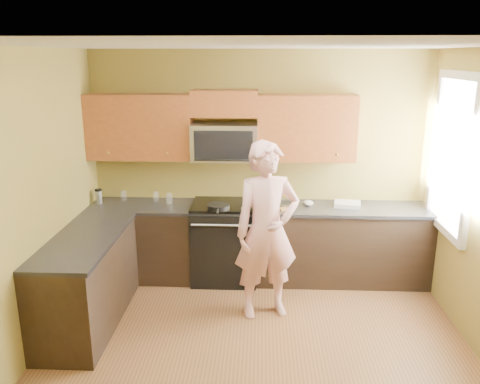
# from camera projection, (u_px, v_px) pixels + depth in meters

# --- Properties ---
(floor) EXTENTS (4.00, 4.00, 0.00)m
(floor) POSITION_uv_depth(u_px,v_px,m) (256.00, 361.00, 4.36)
(floor) COLOR brown
(floor) RESTS_ON ground
(ceiling) EXTENTS (4.00, 4.00, 0.00)m
(ceiling) POSITION_uv_depth(u_px,v_px,m) (259.00, 46.00, 3.62)
(ceiling) COLOR white
(ceiling) RESTS_ON ground
(wall_back) EXTENTS (4.00, 0.00, 4.00)m
(wall_back) POSITION_uv_depth(u_px,v_px,m) (259.00, 165.00, 5.91)
(wall_back) COLOR olive
(wall_back) RESTS_ON ground
(wall_front) EXTENTS (4.00, 0.00, 4.00)m
(wall_front) POSITION_uv_depth(u_px,v_px,m) (253.00, 370.00, 2.07)
(wall_front) COLOR olive
(wall_front) RESTS_ON ground
(wall_left) EXTENTS (0.00, 4.00, 4.00)m
(wall_left) POSITION_uv_depth(u_px,v_px,m) (18.00, 214.00, 4.07)
(wall_left) COLOR olive
(wall_left) RESTS_ON ground
(cabinet_back_run) EXTENTS (4.00, 0.60, 0.88)m
(cabinet_back_run) POSITION_uv_depth(u_px,v_px,m) (258.00, 244.00, 5.87)
(cabinet_back_run) COLOR black
(cabinet_back_run) RESTS_ON floor
(cabinet_left_run) EXTENTS (0.60, 1.60, 0.88)m
(cabinet_left_run) POSITION_uv_depth(u_px,v_px,m) (87.00, 282.00, 4.88)
(cabinet_left_run) COLOR black
(cabinet_left_run) RESTS_ON floor
(countertop_back) EXTENTS (4.00, 0.62, 0.04)m
(countertop_back) POSITION_uv_depth(u_px,v_px,m) (258.00, 208.00, 5.74)
(countertop_back) COLOR black
(countertop_back) RESTS_ON cabinet_back_run
(countertop_left) EXTENTS (0.62, 1.60, 0.04)m
(countertop_left) POSITION_uv_depth(u_px,v_px,m) (84.00, 239.00, 4.76)
(countertop_left) COLOR black
(countertop_left) RESTS_ON cabinet_left_run
(stove) EXTENTS (0.76, 0.65, 0.95)m
(stove) POSITION_uv_depth(u_px,v_px,m) (225.00, 241.00, 5.85)
(stove) COLOR black
(stove) RESTS_ON floor
(microwave) EXTENTS (0.76, 0.40, 0.42)m
(microwave) POSITION_uv_depth(u_px,v_px,m) (225.00, 160.00, 5.71)
(microwave) COLOR silver
(microwave) RESTS_ON wall_back
(upper_cab_left) EXTENTS (1.22, 0.33, 0.75)m
(upper_cab_left) POSITION_uv_depth(u_px,v_px,m) (142.00, 158.00, 5.78)
(upper_cab_left) COLOR brown
(upper_cab_left) RESTS_ON wall_back
(upper_cab_right) EXTENTS (1.12, 0.33, 0.75)m
(upper_cab_right) POSITION_uv_depth(u_px,v_px,m) (305.00, 160.00, 5.70)
(upper_cab_right) COLOR brown
(upper_cab_right) RESTS_ON wall_back
(upper_cab_over_mw) EXTENTS (0.76, 0.33, 0.30)m
(upper_cab_over_mw) POSITION_uv_depth(u_px,v_px,m) (225.00, 103.00, 5.57)
(upper_cab_over_mw) COLOR brown
(upper_cab_over_mw) RESTS_ON wall_back
(window) EXTENTS (0.06, 1.06, 1.66)m
(window) POSITION_uv_depth(u_px,v_px,m) (453.00, 155.00, 4.98)
(window) COLOR white
(window) RESTS_ON wall_right
(woman) EXTENTS (0.77, 0.61, 1.84)m
(woman) POSITION_uv_depth(u_px,v_px,m) (267.00, 231.00, 4.93)
(woman) COLOR pink
(woman) RESTS_ON floor
(frying_pan) EXTENTS (0.27, 0.45, 0.06)m
(frying_pan) POSITION_uv_depth(u_px,v_px,m) (218.00, 209.00, 5.53)
(frying_pan) COLOR black
(frying_pan) RESTS_ON stove
(butter_tub) EXTENTS (0.16, 0.16, 0.10)m
(butter_tub) POSITION_uv_depth(u_px,v_px,m) (256.00, 208.00, 5.68)
(butter_tub) COLOR #FFE843
(butter_tub) RESTS_ON countertop_back
(toast_slice) EXTENTS (0.14, 0.14, 0.01)m
(toast_slice) POSITION_uv_depth(u_px,v_px,m) (284.00, 209.00, 5.60)
(toast_slice) COLOR #B27F47
(toast_slice) RESTS_ON countertop_back
(napkin_a) EXTENTS (0.12, 0.13, 0.06)m
(napkin_a) POSITION_uv_depth(u_px,v_px,m) (246.00, 209.00, 5.54)
(napkin_a) COLOR silver
(napkin_a) RESTS_ON countertop_back
(napkin_b) EXTENTS (0.14, 0.15, 0.07)m
(napkin_b) POSITION_uv_depth(u_px,v_px,m) (308.00, 203.00, 5.74)
(napkin_b) COLOR silver
(napkin_b) RESTS_ON countertop_back
(dish_towel) EXTENTS (0.34, 0.29, 0.05)m
(dish_towel) POSITION_uv_depth(u_px,v_px,m) (347.00, 204.00, 5.72)
(dish_towel) COLOR white
(dish_towel) RESTS_ON countertop_back
(travel_mug) EXTENTS (0.09, 0.09, 0.18)m
(travel_mug) POSITION_uv_depth(u_px,v_px,m) (99.00, 204.00, 5.83)
(travel_mug) COLOR silver
(travel_mug) RESTS_ON countertop_back
(glass_a) EXTENTS (0.07, 0.07, 0.12)m
(glass_a) POSITION_uv_depth(u_px,v_px,m) (124.00, 196.00, 5.94)
(glass_a) COLOR silver
(glass_a) RESTS_ON countertop_back
(glass_b) EXTENTS (0.08, 0.08, 0.12)m
(glass_b) POSITION_uv_depth(u_px,v_px,m) (169.00, 198.00, 5.82)
(glass_b) COLOR silver
(glass_b) RESTS_ON countertop_back
(glass_c) EXTENTS (0.09, 0.09, 0.12)m
(glass_c) POSITION_uv_depth(u_px,v_px,m) (156.00, 197.00, 5.89)
(glass_c) COLOR silver
(glass_c) RESTS_ON countertop_back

